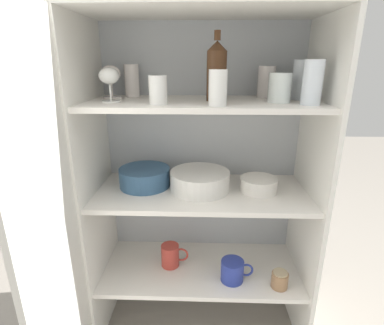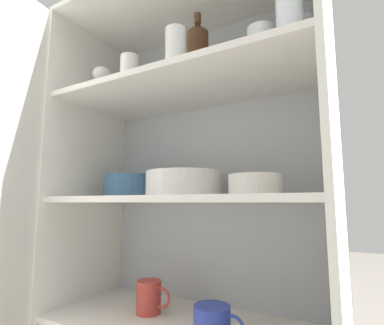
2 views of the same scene
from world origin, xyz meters
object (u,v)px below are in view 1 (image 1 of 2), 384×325
Objects in this scene: storage_jar at (280,280)px; wine_bottle at (217,71)px; plate_stack_white at (201,181)px; coffee_mug_primary at (171,255)px; serving_bowl_small at (259,184)px; mixing_bowl_large at (145,176)px.

wine_bottle is at bearing 156.86° from storage_jar.
plate_stack_white is 1.99× the size of coffee_mug_primary.
storage_jar is (0.09, -0.12, -0.38)m from serving_bowl_small.
plate_stack_white reaches higher than serving_bowl_small.
serving_bowl_small is 0.41m from storage_jar.
serving_bowl_small is at bearing -0.59° from wine_bottle.
serving_bowl_small is (0.49, -0.04, -0.01)m from mixing_bowl_large.
plate_stack_white is 0.24m from mixing_bowl_large.
wine_bottle is 1.98× the size of coffee_mug_primary.
plate_stack_white is at bearing 171.51° from wine_bottle.
mixing_bowl_large is at bearing 162.64° from coffee_mug_primary.
serving_bowl_small reaches higher than storage_jar.
serving_bowl_small is 2.04× the size of storage_jar.
wine_bottle is 0.99× the size of plate_stack_white.
mixing_bowl_large is 2.93× the size of storage_jar.
plate_stack_white reaches higher than coffee_mug_primary.
mixing_bowl_large is at bearing 164.55° from storage_jar.
wine_bottle is 1.63× the size of serving_bowl_small.
wine_bottle is 0.45m from plate_stack_white.
wine_bottle is 3.33× the size of storage_jar.
coffee_mug_primary is at bearing -17.36° from mixing_bowl_large.
plate_stack_white is at bearing 177.52° from serving_bowl_small.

